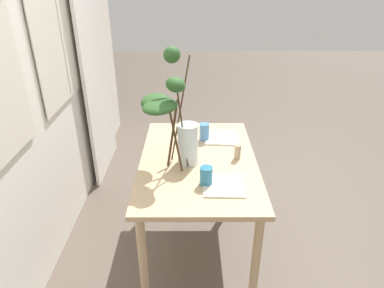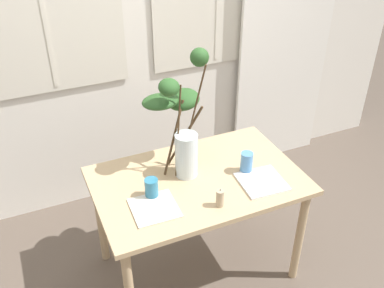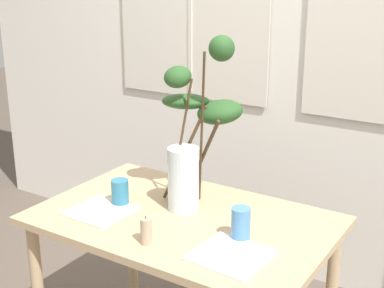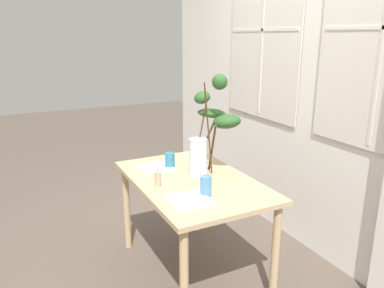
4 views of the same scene
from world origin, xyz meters
name	(u,v)px [view 2 (image 2 of 4)]	position (x,y,z in m)	size (l,w,h in m)	color
ground	(197,266)	(0.00, 0.00, 0.00)	(14.00, 14.00, 0.00)	brown
curtain_sheer_side	(287,32)	(1.19, 0.94, 1.16)	(0.82, 0.03, 2.31)	white
dining_table	(198,191)	(0.00, 0.00, 0.65)	(1.20, 0.77, 0.74)	tan
vase_with_branches	(180,120)	(-0.04, 0.16, 1.06)	(0.43, 0.38, 0.74)	silver
drinking_glass_blue_left	(152,188)	(-0.30, -0.04, 0.79)	(0.07, 0.07, 0.11)	teal
drinking_glass_blue_right	(247,163)	(0.29, -0.05, 0.80)	(0.07, 0.07, 0.13)	#4C84BC
plate_square_left	(154,208)	(-0.32, -0.14, 0.74)	(0.24, 0.24, 0.01)	silver
plate_square_right	(262,182)	(0.32, -0.18, 0.74)	(0.25, 0.25, 0.01)	white
pillar_candle	(220,198)	(0.01, -0.26, 0.79)	(0.04, 0.04, 0.11)	tan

